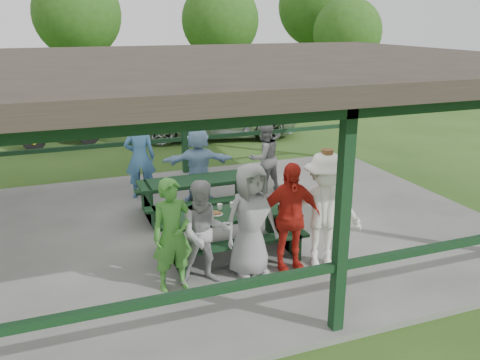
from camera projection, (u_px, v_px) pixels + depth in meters
name	position (u px, v px, depth m)	size (l,w,h in m)	color
ground	(236.00, 228.00, 10.11)	(90.00, 90.00, 0.00)	#2D4E18
concrete_slab	(236.00, 226.00, 10.10)	(10.00, 8.00, 0.10)	#62625D
pavilion_structure	(235.00, 66.00, 9.15)	(10.60, 8.60, 3.24)	black
picnic_table_near	(230.00, 228.00, 8.69)	(2.34, 1.39, 0.75)	black
picnic_table_far	(200.00, 192.00, 10.49)	(2.49, 1.39, 0.75)	black
table_setting	(234.00, 209.00, 8.65)	(2.38, 0.45, 0.10)	white
contestant_green	(173.00, 235.00, 7.44)	(0.63, 0.41, 1.72)	#428D32
contestant_grey_left	(205.00, 233.00, 7.60)	(0.80, 0.62, 1.64)	#99989B
contestant_grey_mid	(251.00, 220.00, 7.86)	(0.89, 0.58, 1.82)	gray
contestant_red	(289.00, 218.00, 7.99)	(1.05, 0.44, 1.80)	red
contestant_white_fedora	(324.00, 210.00, 8.12)	(1.38, 1.02, 1.97)	silver
spectator_lblue	(198.00, 164.00, 11.10)	(1.57, 0.50, 1.70)	#8DB4DA
spectator_blue	(140.00, 157.00, 11.32)	(0.68, 0.45, 1.87)	teal
spectator_grey	(264.00, 158.00, 11.66)	(0.81, 0.63, 1.67)	gray
pickup_truck	(218.00, 114.00, 17.77)	(2.61, 5.65, 1.57)	silver
farm_trailer	(57.00, 124.00, 16.81)	(3.72, 1.98, 1.29)	navy
tree_left	(77.00, 14.00, 22.80)	(3.92, 3.92, 6.13)	#321D14
tree_mid	(220.00, 21.00, 24.10)	(3.67, 3.67, 5.73)	#321D14
tree_right	(347.00, 32.00, 23.61)	(3.18, 3.18, 4.96)	#321D14
tree_far_right	(320.00, 6.00, 26.76)	(4.36, 4.36, 6.81)	#321D14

